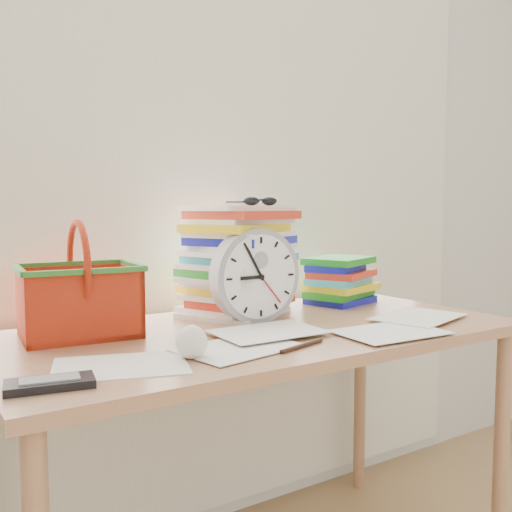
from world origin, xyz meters
TOP-DOWN VIEW (x-y plane):
  - curtain at (0.00, 1.98)m, footprint 2.40×0.01m
  - desk at (0.00, 1.60)m, footprint 1.40×0.70m
  - paper_stack at (0.05, 1.81)m, footprint 0.41×0.37m
  - clock at (0.03, 1.67)m, footprint 0.27×0.05m
  - sunglasses at (0.10, 1.76)m, footprint 0.13×0.11m
  - book_stack at (0.45, 1.80)m, footprint 0.32×0.28m
  - basket at (-0.44, 1.77)m, footprint 0.31×0.25m
  - crumpled_ball at (-0.30, 1.42)m, footprint 0.07×0.07m
  - pen at (-0.04, 1.36)m, footprint 0.15×0.05m
  - calculator at (-0.60, 1.38)m, footprint 0.17×0.10m
  - scattered_papers at (0.00, 1.60)m, footprint 1.26×0.42m

SIDE VIEW (x-z plane):
  - desk at x=0.00m, z-range 0.30..1.05m
  - pen at x=-0.04m, z-range 0.75..0.76m
  - scattered_papers at x=0.00m, z-range 0.75..0.77m
  - calculator at x=-0.60m, z-range 0.75..0.77m
  - crumpled_ball at x=-0.30m, z-range 0.75..0.82m
  - book_stack at x=0.45m, z-range 0.75..0.91m
  - clock at x=0.03m, z-range 0.75..1.02m
  - basket at x=-0.44m, z-range 0.75..1.04m
  - paper_stack at x=0.05m, z-range 0.75..1.08m
  - sunglasses at x=0.10m, z-range 1.08..1.11m
  - curtain at x=0.00m, z-range 0.05..2.55m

